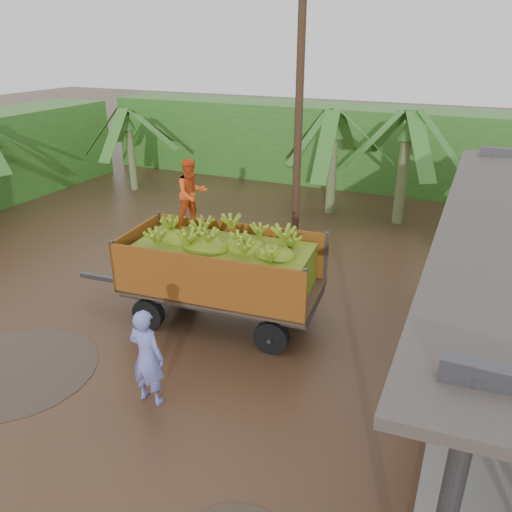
{
  "coord_description": "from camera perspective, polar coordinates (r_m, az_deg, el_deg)",
  "views": [
    {
      "loc": [
        5.02,
        -7.49,
        6.53
      ],
      "look_at": [
        0.47,
        2.59,
        1.65
      ],
      "focal_mm": 35.0,
      "sensor_mm": 36.0,
      "label": 1
    }
  ],
  "objects": [
    {
      "name": "banana_plants",
      "position": [
        17.61,
        -11.15,
        7.97
      ],
      "size": [
        24.93,
        20.37,
        4.28
      ],
      "color": "#2D661E",
      "rests_on": "ground"
    },
    {
      "name": "utility_pole",
      "position": [
        15.44,
        4.91,
        15.54
      ],
      "size": [
        1.2,
        0.24,
        8.56
      ],
      "color": "#47301E",
      "rests_on": "ground"
    },
    {
      "name": "ground",
      "position": [
        11.13,
        -7.9,
        -12.38
      ],
      "size": [
        100.0,
        100.0,
        0.0
      ],
      "primitive_type": "plane",
      "color": "black",
      "rests_on": "ground"
    },
    {
      "name": "hedge_north",
      "position": [
        24.97,
        7.7,
        12.66
      ],
      "size": [
        22.0,
        3.0,
        3.6
      ],
      "primitive_type": "cube",
      "color": "#2D661E",
      "rests_on": "ground"
    },
    {
      "name": "banana_trailer",
      "position": [
        12.06,
        -3.93,
        -1.25
      ],
      "size": [
        6.63,
        2.69,
        3.89
      ],
      "rotation": [
        0.0,
        0.0,
        0.09
      ],
      "color": "#B06119",
      "rests_on": "ground"
    },
    {
      "name": "man_blue",
      "position": [
        9.79,
        -12.36,
        -11.19
      ],
      "size": [
        0.75,
        0.5,
        2.0
      ],
      "primitive_type": "imported",
      "rotation": [
        0.0,
        0.0,
        3.11
      ],
      "color": "#6F75CA",
      "rests_on": "ground"
    }
  ]
}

